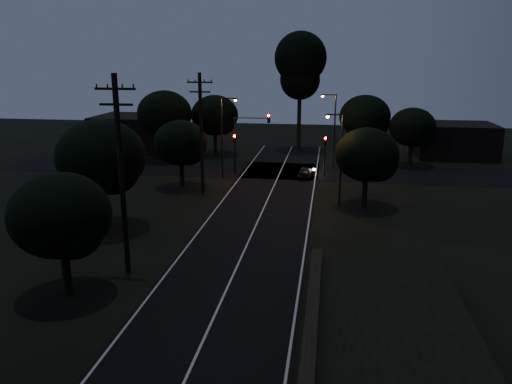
% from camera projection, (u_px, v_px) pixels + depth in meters
% --- Properties ---
extents(road_surface, '(60.00, 70.00, 0.03)m').
position_uv_depth(road_surface, '(268.00, 198.00, 42.86)').
color(road_surface, black).
rests_on(road_surface, ground).
extents(utility_pole_mid, '(2.20, 0.30, 11.00)m').
position_uv_depth(utility_pole_mid, '(121.00, 173.00, 26.83)').
color(utility_pole_mid, black).
rests_on(utility_pole_mid, ground).
extents(utility_pole_far, '(2.20, 0.30, 10.50)m').
position_uv_depth(utility_pole_far, '(201.00, 132.00, 43.12)').
color(utility_pole_far, black).
rests_on(utility_pole_far, ground).
extents(tree_left_b, '(5.00, 5.00, 6.36)m').
position_uv_depth(tree_left_b, '(63.00, 218.00, 24.56)').
color(tree_left_b, black).
rests_on(tree_left_b, ground).
extents(tree_left_c, '(6.11, 6.11, 7.72)m').
position_uv_depth(tree_left_c, '(103.00, 159.00, 34.20)').
color(tree_left_c, black).
rests_on(tree_left_c, ground).
extents(tree_left_d, '(4.91, 4.91, 6.23)m').
position_uv_depth(tree_left_d, '(182.00, 144.00, 45.65)').
color(tree_left_d, black).
rests_on(tree_left_d, ground).
extents(tree_far_nw, '(5.76, 5.76, 7.30)m').
position_uv_depth(tree_far_nw, '(216.00, 116.00, 60.78)').
color(tree_far_nw, black).
rests_on(tree_far_nw, ground).
extents(tree_far_w, '(6.32, 6.32, 8.06)m').
position_uv_depth(tree_far_w, '(166.00, 115.00, 57.53)').
color(tree_far_w, black).
rests_on(tree_far_w, ground).
extents(tree_far_ne, '(5.94, 5.94, 7.51)m').
position_uv_depth(tree_far_ne, '(367.00, 118.00, 58.17)').
color(tree_far_ne, black).
rests_on(tree_far_ne, ground).
extents(tree_far_e, '(5.05, 5.05, 6.41)m').
position_uv_depth(tree_far_e, '(414.00, 128.00, 54.80)').
color(tree_far_e, black).
rests_on(tree_far_e, ground).
extents(tree_right_a, '(5.05, 5.05, 6.42)m').
position_uv_depth(tree_right_a, '(369.00, 156.00, 39.43)').
color(tree_right_a, black).
rests_on(tree_right_a, ground).
extents(tall_pine, '(6.56, 6.56, 14.90)m').
position_uv_depth(tall_pine, '(300.00, 65.00, 62.68)').
color(tall_pine, black).
rests_on(tall_pine, ground).
extents(building_left, '(10.00, 8.00, 4.40)m').
position_uv_depth(building_left, '(136.00, 132.00, 65.06)').
color(building_left, black).
rests_on(building_left, ground).
extents(building_right, '(9.00, 7.00, 4.00)m').
position_uv_depth(building_right, '(455.00, 140.00, 60.36)').
color(building_right, black).
rests_on(building_right, ground).
extents(signal_left, '(0.28, 0.35, 4.10)m').
position_uv_depth(signal_left, '(235.00, 147.00, 51.24)').
color(signal_left, black).
rests_on(signal_left, ground).
extents(signal_right, '(0.28, 0.35, 4.10)m').
position_uv_depth(signal_right, '(325.00, 149.00, 49.92)').
color(signal_right, black).
rests_on(signal_right, ground).
extents(signal_mast, '(3.70, 0.35, 6.25)m').
position_uv_depth(signal_mast, '(251.00, 132.00, 50.60)').
color(signal_mast, black).
rests_on(signal_mast, ground).
extents(streetlight_a, '(1.66, 0.26, 8.00)m').
position_uv_depth(streetlight_a, '(224.00, 132.00, 48.97)').
color(streetlight_a, black).
rests_on(streetlight_a, ground).
extents(streetlight_b, '(1.66, 0.26, 8.00)m').
position_uv_depth(streetlight_b, '(333.00, 126.00, 53.18)').
color(streetlight_b, black).
rests_on(streetlight_b, ground).
extents(streetlight_c, '(1.46, 0.26, 7.50)m').
position_uv_depth(streetlight_c, '(339.00, 153.00, 39.82)').
color(streetlight_c, black).
rests_on(streetlight_c, ground).
extents(car, '(1.70, 3.30, 1.08)m').
position_uv_depth(car, '(306.00, 172.00, 50.13)').
color(car, black).
rests_on(car, ground).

